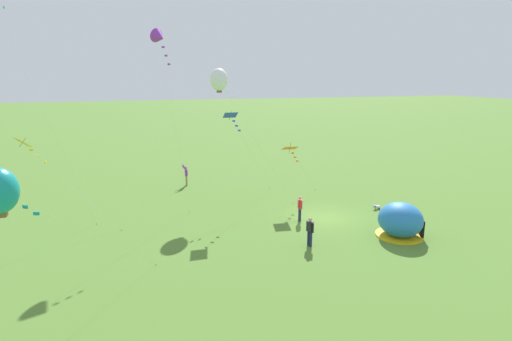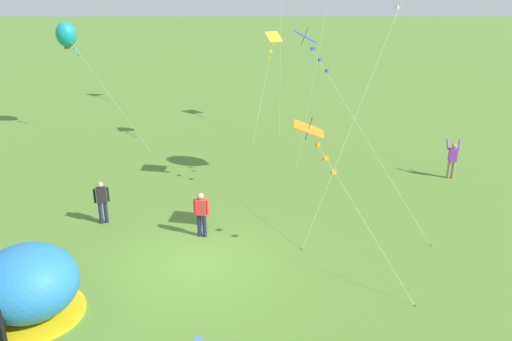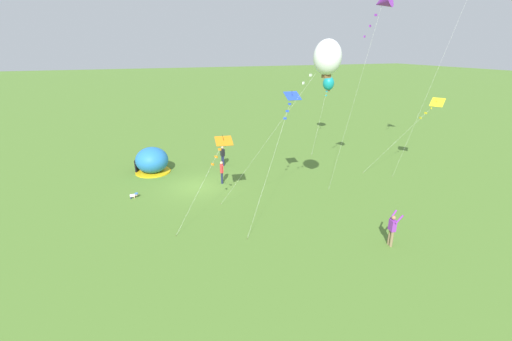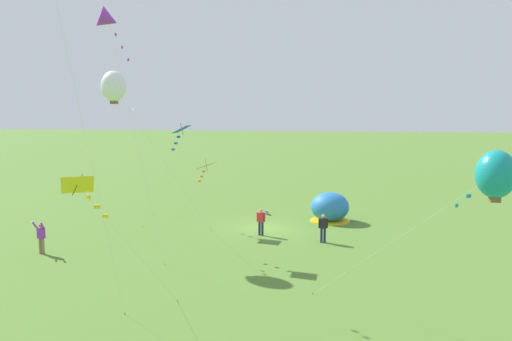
{
  "view_description": "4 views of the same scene",
  "coord_description": "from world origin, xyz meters",
  "px_view_note": "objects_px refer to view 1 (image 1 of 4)",
  "views": [
    {
      "loc": [
        -23.38,
        12.36,
        9.45
      ],
      "look_at": [
        0.35,
        4.86,
        3.61
      ],
      "focal_mm": 28.0,
      "sensor_mm": 36.0,
      "label": 1
    },
    {
      "loc": [
        1.94,
        -14.59,
        8.66
      ],
      "look_at": [
        1.93,
        2.88,
        2.23
      ],
      "focal_mm": 35.0,
      "sensor_mm": 36.0,
      "label": 2
    },
    {
      "loc": [
        23.39,
        -3.93,
        9.77
      ],
      "look_at": [
        3.41,
        3.37,
        2.01
      ],
      "focal_mm": 24.0,
      "sensor_mm": 36.0,
      "label": 3
    },
    {
      "loc": [
        -4.71,
        32.49,
        7.95
      ],
      "look_at": [
        0.34,
        1.45,
        4.09
      ],
      "focal_mm": 35.0,
      "sensor_mm": 36.0,
      "label": 4
    }
  ],
  "objects_px": {
    "person_with_toddler": "(186,175)",
    "kite_white": "(219,80)",
    "kite_purple": "(160,37)",
    "toddler_crawling": "(377,207)",
    "person_watching_sky": "(310,230)",
    "kite_yellow": "(26,146)",
    "kite_orange": "(291,150)",
    "popup_tent": "(400,221)",
    "person_near_tent": "(300,207)",
    "kite_blue": "(232,118)"
  },
  "relations": [
    {
      "from": "popup_tent",
      "to": "kite_orange",
      "type": "relative_size",
      "value": 0.59
    },
    {
      "from": "person_near_tent",
      "to": "kite_yellow",
      "type": "distance_m",
      "value": 17.31
    },
    {
      "from": "person_with_toddler",
      "to": "kite_yellow",
      "type": "distance_m",
      "value": 14.03
    },
    {
      "from": "kite_yellow",
      "to": "kite_orange",
      "type": "relative_size",
      "value": 1.26
    },
    {
      "from": "person_watching_sky",
      "to": "kite_purple",
      "type": "height_order",
      "value": "kite_purple"
    },
    {
      "from": "popup_tent",
      "to": "kite_yellow",
      "type": "relative_size",
      "value": 0.47
    },
    {
      "from": "kite_white",
      "to": "kite_orange",
      "type": "xyz_separation_m",
      "value": [
        -4.11,
        -4.46,
        -5.08
      ]
    },
    {
      "from": "popup_tent",
      "to": "kite_white",
      "type": "distance_m",
      "value": 16.92
    },
    {
      "from": "person_watching_sky",
      "to": "kite_orange",
      "type": "height_order",
      "value": "kite_orange"
    },
    {
      "from": "popup_tent",
      "to": "toddler_crawling",
      "type": "bearing_deg",
      "value": -18.61
    },
    {
      "from": "kite_blue",
      "to": "kite_orange",
      "type": "height_order",
      "value": "kite_blue"
    },
    {
      "from": "kite_yellow",
      "to": "kite_orange",
      "type": "bearing_deg",
      "value": -87.62
    },
    {
      "from": "kite_purple",
      "to": "kite_yellow",
      "type": "relative_size",
      "value": 2.13
    },
    {
      "from": "person_near_tent",
      "to": "kite_blue",
      "type": "height_order",
      "value": "kite_blue"
    },
    {
      "from": "person_with_toddler",
      "to": "kite_blue",
      "type": "distance_m",
      "value": 9.53
    },
    {
      "from": "person_watching_sky",
      "to": "kite_white",
      "type": "height_order",
      "value": "kite_white"
    },
    {
      "from": "popup_tent",
      "to": "kite_blue",
      "type": "xyz_separation_m",
      "value": [
        8.32,
        8.31,
        5.63
      ]
    },
    {
      "from": "person_with_toddler",
      "to": "kite_white",
      "type": "distance_m",
      "value": 9.25
    },
    {
      "from": "toddler_crawling",
      "to": "kite_yellow",
      "type": "distance_m",
      "value": 23.52
    },
    {
      "from": "toddler_crawling",
      "to": "person_watching_sky",
      "type": "distance_m",
      "value": 8.74
    },
    {
      "from": "person_watching_sky",
      "to": "person_near_tent",
      "type": "relative_size",
      "value": 1.0
    },
    {
      "from": "person_watching_sky",
      "to": "person_near_tent",
      "type": "xyz_separation_m",
      "value": [
        3.94,
        -1.11,
        0.0
      ]
    },
    {
      "from": "popup_tent",
      "to": "kite_white",
      "type": "xyz_separation_m",
      "value": [
        12.18,
        8.35,
        8.25
      ]
    },
    {
      "from": "kite_blue",
      "to": "kite_yellow",
      "type": "distance_m",
      "value": 12.94
    },
    {
      "from": "kite_purple",
      "to": "kite_orange",
      "type": "relative_size",
      "value": 2.68
    },
    {
      "from": "kite_white",
      "to": "kite_yellow",
      "type": "relative_size",
      "value": 1.7
    },
    {
      "from": "person_watching_sky",
      "to": "person_with_toddler",
      "type": "distance_m",
      "value": 16.07
    },
    {
      "from": "person_with_toddler",
      "to": "kite_white",
      "type": "height_order",
      "value": "kite_white"
    },
    {
      "from": "toddler_crawling",
      "to": "person_near_tent",
      "type": "relative_size",
      "value": 0.32
    },
    {
      "from": "person_near_tent",
      "to": "kite_orange",
      "type": "xyz_separation_m",
      "value": [
        3.81,
        -0.84,
        3.2
      ]
    },
    {
      "from": "popup_tent",
      "to": "person_with_toddler",
      "type": "height_order",
      "value": "popup_tent"
    },
    {
      "from": "person_watching_sky",
      "to": "kite_yellow",
      "type": "xyz_separation_m",
      "value": [
        7.04,
        15.32,
        4.5
      ]
    },
    {
      "from": "popup_tent",
      "to": "kite_blue",
      "type": "distance_m",
      "value": 13.04
    },
    {
      "from": "person_watching_sky",
      "to": "kite_white",
      "type": "relative_size",
      "value": 0.17
    },
    {
      "from": "person_with_toddler",
      "to": "kite_orange",
      "type": "xyz_separation_m",
      "value": [
        -7.55,
        -6.85,
        3.16
      ]
    },
    {
      "from": "kite_yellow",
      "to": "kite_orange",
      "type": "height_order",
      "value": "kite_yellow"
    },
    {
      "from": "person_watching_sky",
      "to": "kite_blue",
      "type": "xyz_separation_m",
      "value": [
        8.01,
        2.46,
        5.66
      ]
    },
    {
      "from": "kite_purple",
      "to": "person_near_tent",
      "type": "bearing_deg",
      "value": -126.35
    },
    {
      "from": "kite_blue",
      "to": "kite_purple",
      "type": "bearing_deg",
      "value": 67.2
    },
    {
      "from": "toddler_crawling",
      "to": "kite_blue",
      "type": "distance_m",
      "value": 12.35
    },
    {
      "from": "toddler_crawling",
      "to": "person_with_toddler",
      "type": "relative_size",
      "value": 0.29
    },
    {
      "from": "person_with_toddler",
      "to": "kite_purple",
      "type": "bearing_deg",
      "value": 158.7
    },
    {
      "from": "kite_purple",
      "to": "toddler_crawling",
      "type": "bearing_deg",
      "value": -110.61
    },
    {
      "from": "person_with_toddler",
      "to": "kite_yellow",
      "type": "height_order",
      "value": "kite_yellow"
    },
    {
      "from": "kite_blue",
      "to": "kite_orange",
      "type": "distance_m",
      "value": 5.06
    },
    {
      "from": "toddler_crawling",
      "to": "kite_orange",
      "type": "distance_m",
      "value": 7.55
    },
    {
      "from": "toddler_crawling",
      "to": "kite_white",
      "type": "distance_m",
      "value": 15.36
    },
    {
      "from": "person_watching_sky",
      "to": "person_near_tent",
      "type": "height_order",
      "value": "same"
    },
    {
      "from": "person_watching_sky",
      "to": "kite_blue",
      "type": "height_order",
      "value": "kite_blue"
    },
    {
      "from": "toddler_crawling",
      "to": "kite_orange",
      "type": "bearing_deg",
      "value": 59.23
    }
  ]
}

